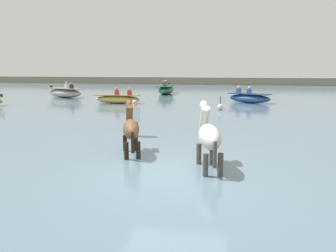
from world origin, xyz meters
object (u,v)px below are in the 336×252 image
(person_onlooker_left, at_px, (135,122))
(channel_buoy, at_px, (220,107))
(horse_trailing_pinto, at_px, (209,138))
(boat_far_offshore, at_px, (249,98))
(boat_near_starboard, at_px, (65,93))
(horse_lead_bay, at_px, (131,130))
(boat_distant_west, at_px, (166,90))
(boat_far_inshore, at_px, (118,99))

(person_onlooker_left, xyz_separation_m, channel_buoy, (2.58, 7.69, -0.30))
(horse_trailing_pinto, height_order, boat_far_offshore, horse_trailing_pinto)
(boat_far_offshore, bearing_deg, boat_near_starboard, 174.61)
(horse_trailing_pinto, height_order, channel_buoy, horse_trailing_pinto)
(horse_lead_bay, xyz_separation_m, horse_trailing_pinto, (2.13, -0.89, 0.07))
(boat_distant_west, bearing_deg, channel_buoy, -63.96)
(horse_trailing_pinto, relative_size, boat_distant_west, 0.46)
(boat_far_inshore, bearing_deg, horse_trailing_pinto, -62.28)
(horse_lead_bay, height_order, person_onlooker_left, horse_lead_bay)
(boat_far_offshore, relative_size, person_onlooker_left, 1.85)
(person_onlooker_left, bearing_deg, boat_distant_west, 98.18)
(horse_trailing_pinto, height_order, person_onlooker_left, horse_trailing_pinto)
(horse_trailing_pinto, bearing_deg, boat_far_inshore, 117.72)
(person_onlooker_left, bearing_deg, channel_buoy, 71.44)
(horse_lead_bay, distance_m, person_onlooker_left, 2.40)
(boat_distant_west, bearing_deg, boat_far_offshore, -43.28)
(horse_lead_bay, xyz_separation_m, boat_near_starboard, (-10.26, 15.45, -0.28))
(boat_far_offshore, bearing_deg, boat_distant_west, 136.72)
(horse_lead_bay, xyz_separation_m, boat_far_offshore, (3.74, 14.13, -0.34))
(boat_far_offshore, distance_m, boat_distant_west, 9.58)
(horse_lead_bay, xyz_separation_m, boat_distant_west, (-3.23, 20.69, -0.28))
(horse_trailing_pinto, bearing_deg, boat_near_starboard, 127.15)
(boat_far_offshore, bearing_deg, boat_far_inshore, -166.70)
(horse_lead_bay, distance_m, channel_buoy, 10.21)
(horse_trailing_pinto, bearing_deg, person_onlooker_left, 130.21)
(horse_trailing_pinto, height_order, boat_distant_west, horse_trailing_pinto)
(horse_trailing_pinto, height_order, boat_far_inshore, horse_trailing_pinto)
(boat_far_inshore, bearing_deg, person_onlooker_left, -67.18)
(boat_distant_west, height_order, boat_far_inshore, boat_distant_west)
(horse_lead_bay, bearing_deg, boat_far_inshore, 111.24)
(horse_lead_bay, relative_size, boat_near_starboard, 0.50)
(person_onlooker_left, bearing_deg, boat_far_offshore, 69.88)
(horse_trailing_pinto, distance_m, boat_far_inshore, 14.72)
(horse_trailing_pinto, relative_size, boat_near_starboard, 0.53)
(horse_lead_bay, distance_m, horse_trailing_pinto, 2.31)
(person_onlooker_left, bearing_deg, boat_near_starboard, 126.37)
(horse_lead_bay, distance_m, boat_far_inshore, 13.02)
(channel_buoy, bearing_deg, boat_distant_west, 116.04)
(channel_buoy, bearing_deg, boat_near_starboard, 156.03)
(boat_distant_west, bearing_deg, boat_far_inshore, -99.85)
(horse_lead_bay, height_order, horse_trailing_pinto, horse_trailing_pinto)
(boat_far_offshore, distance_m, person_onlooker_left, 12.58)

